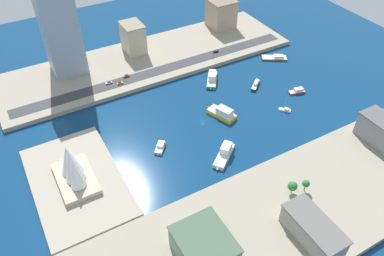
% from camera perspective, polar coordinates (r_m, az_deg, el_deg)
% --- Properties ---
extents(ground_plane, '(440.00, 440.00, 0.00)m').
position_cam_1_polar(ground_plane, '(258.19, 1.66, 1.02)').
color(ground_plane, navy).
extents(quay_west, '(70.00, 240.00, 3.28)m').
position_cam_1_polar(quay_west, '(210.51, 14.26, -12.34)').
color(quay_west, '#9E937F').
rests_on(quay_west, ground_plane).
extents(quay_east, '(70.00, 240.00, 3.28)m').
position_cam_1_polar(quay_east, '(321.65, -6.47, 10.14)').
color(quay_east, '#9E937F').
rests_on(quay_east, ground_plane).
extents(peninsula_point, '(79.79, 48.16, 2.00)m').
position_cam_1_polar(peninsula_point, '(228.60, -16.89, -7.65)').
color(peninsula_point, '#A89E89').
rests_on(peninsula_point, ground_plane).
extents(road_strip, '(11.24, 228.00, 0.15)m').
position_cam_1_polar(road_strip, '(304.00, -4.81, 8.63)').
color(road_strip, '#38383D').
rests_on(road_strip, quay_east).
extents(tugboat_red, '(7.31, 13.44, 3.65)m').
position_cam_1_polar(tugboat_red, '(293.80, 15.50, 5.37)').
color(tugboat_red, red).
rests_on(tugboat_red, ground_plane).
extents(ferry_yellow_fast, '(22.74, 15.03, 7.31)m').
position_cam_1_polar(ferry_yellow_fast, '(261.34, 4.55, 2.26)').
color(ferry_yellow_fast, yellow).
rests_on(ferry_yellow_fast, ground_plane).
extents(yacht_sleek_gray, '(11.26, 10.56, 3.42)m').
position_cam_1_polar(yacht_sleek_gray, '(238.25, -4.80, -2.90)').
color(yacht_sleek_gray, '#999EA3').
rests_on(yacht_sleek_gray, ground_plane).
extents(patrol_launch_navy, '(11.90, 13.47, 3.65)m').
position_cam_1_polar(patrol_launch_navy, '(293.69, 9.49, 6.40)').
color(patrol_launch_navy, '#1E284C').
rests_on(patrol_launch_navy, ground_plane).
extents(sailboat_small_white, '(8.23, 7.97, 11.17)m').
position_cam_1_polar(sailboat_small_white, '(274.26, 13.78, 2.69)').
color(sailboat_small_white, white).
rests_on(sailboat_small_white, ground_plane).
extents(ferry_white_commuter, '(18.75, 21.63, 7.15)m').
position_cam_1_polar(ferry_white_commuter, '(232.71, 4.89, -3.84)').
color(ferry_white_commuter, silver).
rests_on(ferry_white_commuter, ground_plane).
extents(barge_flat_brown, '(17.43, 21.75, 3.44)m').
position_cam_1_polar(barge_flat_brown, '(330.69, 12.33, 10.26)').
color(barge_flat_brown, brown).
rests_on(barge_flat_brown, ground_plane).
extents(ferry_green_doubledeck, '(22.26, 18.71, 6.76)m').
position_cam_1_polar(ferry_green_doubledeck, '(295.22, 3.03, 7.43)').
color(ferry_green_doubledeck, '#2D8C4C').
rests_on(ferry_green_doubledeck, ground_plane).
extents(carpark_squat_concrete, '(32.75, 15.00, 12.52)m').
position_cam_1_polar(carpark_squat_concrete, '(197.84, 17.68, -14.39)').
color(carpark_squat_concrete, gray).
rests_on(carpark_squat_concrete, quay_west).
extents(apartment_midrise_tan, '(22.79, 22.96, 25.02)m').
position_cam_1_polar(apartment_midrise_tan, '(365.19, 4.37, 16.79)').
color(apartment_midrise_tan, tan).
rests_on(apartment_midrise_tan, quay_east).
extents(office_block_beige, '(21.41, 16.21, 24.47)m').
position_cam_1_polar(office_block_beige, '(326.40, -8.80, 13.22)').
color(office_block_beige, '#C6B793').
rests_on(office_block_beige, quay_east).
extents(tower_tall_glass, '(25.60, 25.84, 79.67)m').
position_cam_1_polar(tower_tall_glass, '(299.81, -19.42, 14.64)').
color(tower_tall_glass, '#8C9EB2').
rests_on(tower_tall_glass, quay_east).
extents(terminal_long_green, '(27.94, 23.96, 14.57)m').
position_cam_1_polar(terminal_long_green, '(183.07, 1.82, -17.44)').
color(terminal_long_green, slate).
rests_on(terminal_long_green, quay_west).
extents(pickup_red, '(2.04, 4.85, 1.61)m').
position_cam_1_polar(pickup_red, '(298.85, -9.82, 7.69)').
color(pickup_red, black).
rests_on(pickup_red, road_strip).
extents(van_white, '(1.98, 5.05, 1.51)m').
position_cam_1_polar(van_white, '(293.82, -12.35, 6.65)').
color(van_white, black).
rests_on(van_white, road_strip).
extents(suv_black, '(1.96, 4.45, 1.42)m').
position_cam_1_polar(suv_black, '(326.90, 3.61, 11.39)').
color(suv_black, black).
rests_on(suv_black, road_strip).
extents(taxi_yellow_cab, '(2.04, 4.41, 1.65)m').
position_cam_1_polar(taxi_yellow_cab, '(291.75, -10.76, 6.64)').
color(taxi_yellow_cab, black).
rests_on(taxi_yellow_cab, road_strip).
extents(traffic_light_waterfront, '(0.36, 0.36, 6.50)m').
position_cam_1_polar(traffic_light_waterfront, '(315.10, 3.24, 10.90)').
color(traffic_light_waterfront, black).
rests_on(traffic_light_waterfront, quay_east).
extents(opera_landmark, '(33.37, 20.17, 21.11)m').
position_cam_1_polar(opera_landmark, '(222.22, -17.44, -5.82)').
color(opera_landmark, '#BCAD93').
rests_on(opera_landmark, peninsula_point).
extents(park_tree_cluster, '(7.07, 12.02, 7.91)m').
position_cam_1_polar(park_tree_cluster, '(214.64, 15.44, -8.28)').
color(park_tree_cluster, brown).
rests_on(park_tree_cluster, quay_west).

